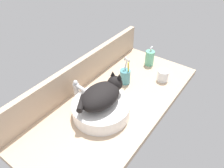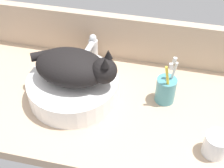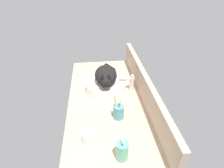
% 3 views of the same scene
% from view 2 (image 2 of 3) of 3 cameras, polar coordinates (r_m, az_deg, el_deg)
% --- Properties ---
extents(ground_plane, '(1.25, 0.58, 0.04)m').
position_cam_2_polar(ground_plane, '(1.14, -0.72, -3.82)').
color(ground_plane, tan).
extents(backsplash_panel, '(1.25, 0.04, 0.19)m').
position_cam_2_polar(backsplash_panel, '(1.27, 2.09, 8.49)').
color(backsplash_panel, tan).
rests_on(backsplash_panel, ground_plane).
extents(sink_basin, '(0.32, 0.32, 0.08)m').
position_cam_2_polar(sink_basin, '(1.13, -7.14, -0.75)').
color(sink_basin, white).
rests_on(sink_basin, ground_plane).
extents(cat, '(0.32, 0.18, 0.14)m').
position_cam_2_polar(cat, '(1.06, -6.89, 2.97)').
color(cat, black).
rests_on(cat, sink_basin).
extents(faucet, '(0.04, 0.12, 0.14)m').
position_cam_2_polar(faucet, '(1.24, -3.61, 6.29)').
color(faucet, silver).
rests_on(faucet, ground_plane).
extents(toothbrush_cup, '(0.07, 0.07, 0.19)m').
position_cam_2_polar(toothbrush_cup, '(1.11, 9.83, -0.96)').
color(toothbrush_cup, teal).
rests_on(toothbrush_cup, ground_plane).
extents(water_glass, '(0.07, 0.07, 0.08)m').
position_cam_2_polar(water_glass, '(1.01, 18.39, -10.61)').
color(water_glass, white).
rests_on(water_glass, ground_plane).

